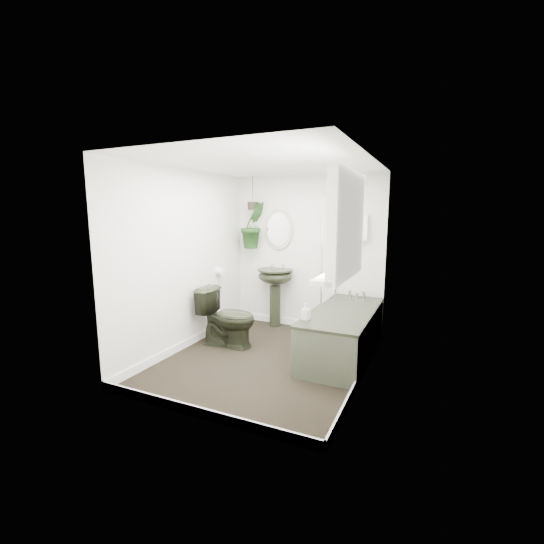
% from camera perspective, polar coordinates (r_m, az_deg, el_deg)
% --- Properties ---
extents(floor, '(2.30, 2.80, 0.02)m').
position_cam_1_polar(floor, '(4.53, -0.82, -13.63)').
color(floor, black).
rests_on(floor, ground).
extents(ceiling, '(2.30, 2.80, 0.02)m').
position_cam_1_polar(ceiling, '(4.21, -0.89, 16.86)').
color(ceiling, white).
rests_on(ceiling, ground).
extents(wall_back, '(2.30, 0.02, 2.30)m').
position_cam_1_polar(wall_back, '(5.51, 5.49, 2.96)').
color(wall_back, silver).
rests_on(wall_back, ground).
extents(wall_front, '(2.30, 0.02, 2.30)m').
position_cam_1_polar(wall_front, '(3.03, -12.45, -2.50)').
color(wall_front, silver).
rests_on(wall_front, ground).
extents(wall_left, '(0.02, 2.80, 2.30)m').
position_cam_1_polar(wall_left, '(4.83, -13.38, 1.84)').
color(wall_left, silver).
rests_on(wall_left, ground).
extents(wall_right, '(0.02, 2.80, 2.30)m').
position_cam_1_polar(wall_right, '(3.87, 14.85, -0.04)').
color(wall_right, silver).
rests_on(wall_right, ground).
extents(skirting, '(2.30, 2.80, 0.10)m').
position_cam_1_polar(skirting, '(4.51, -0.82, -12.92)').
color(skirting, white).
rests_on(skirting, floor).
extents(bathtub, '(0.72, 1.72, 0.58)m').
position_cam_1_polar(bathtub, '(4.62, 11.04, -9.37)').
color(bathtub, black).
rests_on(bathtub, floor).
extents(bath_screen, '(0.04, 0.72, 1.40)m').
position_cam_1_polar(bath_screen, '(4.96, 9.04, 3.69)').
color(bath_screen, silver).
rests_on(bath_screen, bathtub).
extents(shower_box, '(0.20, 0.10, 0.35)m').
position_cam_1_polar(shower_box, '(5.21, 13.70, 6.78)').
color(shower_box, white).
rests_on(shower_box, wall_back).
extents(oval_mirror, '(0.46, 0.03, 0.62)m').
position_cam_1_polar(oval_mirror, '(5.61, 1.04, 6.70)').
color(oval_mirror, '#B0A58F').
rests_on(oval_mirror, wall_back).
extents(wall_sconce, '(0.04, 0.04, 0.22)m').
position_cam_1_polar(wall_sconce, '(5.78, -2.65, 5.78)').
color(wall_sconce, black).
rests_on(wall_sconce, wall_back).
extents(toilet_roll_holder, '(0.11, 0.11, 0.11)m').
position_cam_1_polar(toilet_roll_holder, '(5.39, -8.20, 0.09)').
color(toilet_roll_holder, white).
rests_on(toilet_roll_holder, wall_left).
extents(window_recess, '(0.08, 1.00, 0.90)m').
position_cam_1_polar(window_recess, '(3.15, 11.73, 7.15)').
color(window_recess, white).
rests_on(window_recess, wall_right).
extents(window_sill, '(0.18, 1.00, 0.04)m').
position_cam_1_polar(window_sill, '(3.21, 10.26, -0.31)').
color(window_sill, white).
rests_on(window_sill, wall_right).
extents(window_blinds, '(0.01, 0.86, 0.76)m').
position_cam_1_polar(window_blinds, '(3.16, 10.93, 7.19)').
color(window_blinds, white).
rests_on(window_blinds, wall_right).
extents(toilet, '(0.78, 0.47, 0.78)m').
position_cam_1_polar(toilet, '(4.88, -6.98, -7.04)').
color(toilet, black).
rests_on(toilet, floor).
extents(pedestal_sink, '(0.56, 0.48, 0.91)m').
position_cam_1_polar(pedestal_sink, '(5.64, 0.48, -4.03)').
color(pedestal_sink, black).
rests_on(pedestal_sink, floor).
extents(sill_plant, '(0.26, 0.23, 0.26)m').
position_cam_1_polar(sill_plant, '(3.48, 11.51, 2.92)').
color(sill_plant, black).
rests_on(sill_plant, window_sill).
extents(hanging_plant, '(0.48, 0.50, 0.71)m').
position_cam_1_polar(hanging_plant, '(5.67, -3.00, 7.34)').
color(hanging_plant, black).
rests_on(hanging_plant, ceiling).
extents(soap_bottle, '(0.10, 0.10, 0.18)m').
position_cam_1_polar(soap_bottle, '(4.07, 5.32, -6.20)').
color(soap_bottle, black).
rests_on(soap_bottle, bathtub).
extents(hanging_pot, '(0.16, 0.16, 0.12)m').
position_cam_1_polar(hanging_pot, '(5.66, -3.02, 10.33)').
color(hanging_pot, black).
rests_on(hanging_pot, ceiling).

